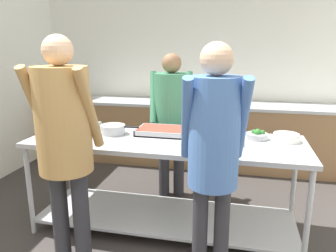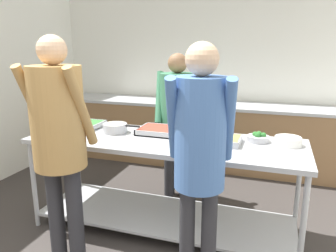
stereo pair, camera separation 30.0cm
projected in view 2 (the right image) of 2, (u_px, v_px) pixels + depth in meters
wall_rear at (205, 71)px, 4.86m from camera, size 4.62×0.06×2.65m
back_counter at (198, 133)px, 4.73m from camera, size 4.46×0.65×0.91m
serving_counter at (165, 169)px, 3.00m from camera, size 2.45×0.82×0.88m
serving_tray_greens at (83, 124)px, 3.38m from camera, size 0.41×0.29×0.05m
sauce_pan at (115, 128)px, 3.15m from camera, size 0.37×0.23×0.09m
serving_tray_vegetables at (163, 131)px, 3.12m from camera, size 0.47×0.33×0.05m
serving_tray_roast at (213, 139)px, 2.84m from camera, size 0.47×0.29×0.05m
broccoli_bowl at (258, 138)px, 2.86m from camera, size 0.19×0.19×0.09m
plate_stack at (288, 141)px, 2.76m from camera, size 0.23×0.23×0.07m
guest_serving_left at (200, 145)px, 2.10m from camera, size 0.48×0.40×1.72m
guest_serving_right at (59, 130)px, 2.39m from camera, size 0.48×0.38×1.77m
cook_behind_counter at (177, 111)px, 3.58m from camera, size 0.52×0.40×1.62m
water_bottle at (180, 93)px, 4.59m from camera, size 0.07×0.07×0.30m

